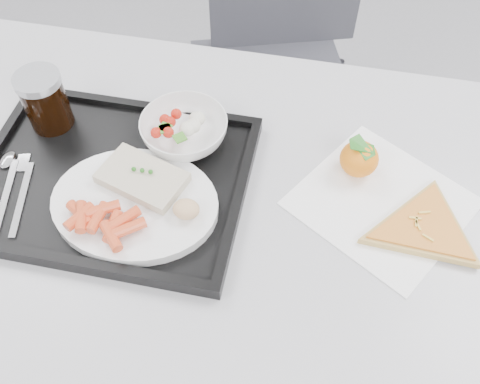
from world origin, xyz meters
The scene contains 14 objects.
table centered at (0.00, 0.30, 0.68)m, with size 1.20×0.80×0.75m.
chair centered at (0.01, 1.00, 0.54)m, with size 0.53×0.53×0.93m.
tray centered at (-0.17, 0.32, 0.76)m, with size 0.45×0.35×0.03m.
dinner_plate centered at (-0.12, 0.27, 0.77)m, with size 0.27×0.27×0.02m.
fish_fillet centered at (-0.11, 0.31, 0.79)m, with size 0.15×0.12×0.03m.
bread_roll centered at (-0.03, 0.26, 0.80)m, with size 0.05×0.05×0.03m.
salad_bowl centered at (-0.08, 0.42, 0.79)m, with size 0.15×0.15×0.05m.
cola_glass centered at (-0.32, 0.42, 0.82)m, with size 0.08×0.08×0.11m.
cutlery centered at (-0.33, 0.27, 0.77)m, with size 0.10×0.17×0.01m.
napkin centered at (0.27, 0.36, 0.75)m, with size 0.34×0.34×0.00m.
tangerine centered at (0.23, 0.42, 0.79)m, with size 0.08×0.08×0.07m.
pizza_slice centered at (0.34, 0.32, 0.76)m, with size 0.29×0.29×0.02m.
carrot_pile centered at (-0.15, 0.21, 0.80)m, with size 0.14×0.09×0.02m.
salad_contents centered at (-0.08, 0.43, 0.80)m, with size 0.08×0.08×0.02m.
Camera 1 is at (0.15, -0.18, 1.47)m, focal length 40.00 mm.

